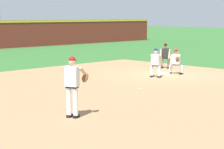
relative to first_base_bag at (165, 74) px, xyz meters
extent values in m
plane|color=#336B2D|center=(0.00, 0.00, -0.04)|extent=(160.00, 160.00, 0.00)
cube|color=#A87F56|center=(-4.85, -2.04, -0.04)|extent=(18.00, 18.00, 0.01)
cube|color=white|center=(0.00, 0.00, 0.00)|extent=(0.38, 0.38, 0.09)
sphere|color=white|center=(-4.49, -2.17, -0.01)|extent=(0.07, 0.07, 0.07)
cube|color=black|center=(-9.70, -3.97, 0.00)|extent=(0.28, 0.20, 0.09)
cylinder|color=white|center=(-9.74, -3.98, 0.46)|extent=(0.15, 0.15, 0.84)
cube|color=black|center=(-9.62, -4.17, 0.00)|extent=(0.28, 0.20, 0.09)
cylinder|color=white|center=(-9.65, -4.18, 0.46)|extent=(0.15, 0.15, 0.84)
cube|color=black|center=(-9.69, -4.08, 0.90)|extent=(0.32, 0.39, 0.06)
cube|color=white|center=(-9.69, -4.08, 1.22)|extent=(0.38, 0.46, 0.60)
sphere|color=tan|center=(-9.68, -4.08, 1.65)|extent=(0.21, 0.21, 0.21)
sphere|color=maroon|center=(-9.68, -4.08, 1.72)|extent=(0.20, 0.20, 0.20)
cube|color=maroon|center=(-9.59, -4.04, 1.69)|extent=(0.17, 0.20, 0.02)
cylinder|color=tan|center=(-9.72, -3.82, 1.19)|extent=(0.21, 0.16, 0.59)
cylinder|color=tan|center=(-9.32, -4.20, 1.31)|extent=(0.52, 0.29, 0.41)
ellipsoid|color=brown|center=(-9.25, -4.17, 1.14)|extent=(0.35, 0.30, 0.34)
cube|color=black|center=(0.58, -0.59, 0.00)|extent=(0.28, 0.19, 0.09)
cylinder|color=white|center=(0.62, -0.57, 0.23)|extent=(0.15, 0.15, 0.40)
cube|color=black|center=(0.38, -0.02, 0.00)|extent=(0.28, 0.19, 0.09)
cylinder|color=white|center=(0.41, -0.01, 0.23)|extent=(0.15, 0.15, 0.40)
cube|color=black|center=(0.52, -0.29, 0.46)|extent=(0.31, 0.39, 0.06)
cube|color=white|center=(0.52, -0.29, 0.73)|extent=(0.36, 0.46, 0.52)
sphere|color=tan|center=(0.50, -0.30, 1.12)|extent=(0.21, 0.21, 0.21)
sphere|color=maroon|center=(0.50, -0.30, 1.20)|extent=(0.20, 0.20, 0.20)
cube|color=maroon|center=(0.41, -0.33, 1.17)|extent=(0.16, 0.20, 0.02)
cylinder|color=tan|center=(0.22, -0.67, 0.88)|extent=(0.58, 0.29, 0.24)
cylinder|color=tan|center=(0.34, -0.09, 0.67)|extent=(0.25, 0.17, 0.58)
ellipsoid|color=brown|center=(0.01, -0.74, 0.80)|extent=(0.27, 0.26, 0.35)
cube|color=black|center=(-1.25, -0.15, 0.00)|extent=(0.28, 0.18, 0.09)
cylinder|color=white|center=(-1.29, -0.16, 0.28)|extent=(0.15, 0.15, 0.50)
cube|color=black|center=(-1.14, -0.53, 0.00)|extent=(0.28, 0.18, 0.09)
cylinder|color=white|center=(-1.18, -0.54, 0.28)|extent=(0.15, 0.15, 0.50)
cube|color=black|center=(-1.24, -0.35, 0.55)|extent=(0.28, 0.38, 0.06)
cube|color=white|center=(-1.24, -0.35, 0.85)|extent=(0.34, 0.45, 0.54)
sphere|color=#DBB28E|center=(-1.22, -0.34, 1.25)|extent=(0.21, 0.21, 0.21)
sphere|color=navy|center=(-1.22, -0.34, 1.32)|extent=(0.20, 0.20, 0.20)
cube|color=navy|center=(-1.13, -0.32, 1.29)|extent=(0.15, 0.19, 0.02)
cylinder|color=#DBB28E|center=(-1.16, -0.07, 0.81)|extent=(0.34, 0.18, 0.56)
cylinder|color=#DBB28E|center=(-1.03, -0.55, 0.81)|extent=(0.34, 0.18, 0.56)
cube|color=black|center=(2.15, 1.45, 0.00)|extent=(0.28, 0.21, 0.09)
cylinder|color=#515154|center=(2.18, 1.46, 0.28)|extent=(0.15, 0.15, 0.50)
cube|color=black|center=(1.97, 1.81, 0.00)|extent=(0.28, 0.21, 0.09)
cylinder|color=#515154|center=(2.01, 1.82, 0.28)|extent=(0.15, 0.15, 0.50)
cube|color=black|center=(2.10, 1.64, 0.55)|extent=(0.33, 0.39, 0.06)
cube|color=#232326|center=(2.10, 1.64, 0.85)|extent=(0.39, 0.46, 0.54)
sphere|color=tan|center=(2.08, 1.64, 1.25)|extent=(0.21, 0.21, 0.21)
sphere|color=black|center=(2.08, 1.64, 1.32)|extent=(0.20, 0.20, 0.20)
cube|color=black|center=(2.00, 1.60, 1.29)|extent=(0.17, 0.20, 0.02)
cylinder|color=tan|center=(2.07, 1.36, 0.81)|extent=(0.33, 0.22, 0.56)
cylinder|color=tan|center=(1.85, 1.80, 0.81)|extent=(0.33, 0.22, 0.56)
camera|label=1|loc=(-17.92, -14.01, 3.01)|focal=70.00mm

